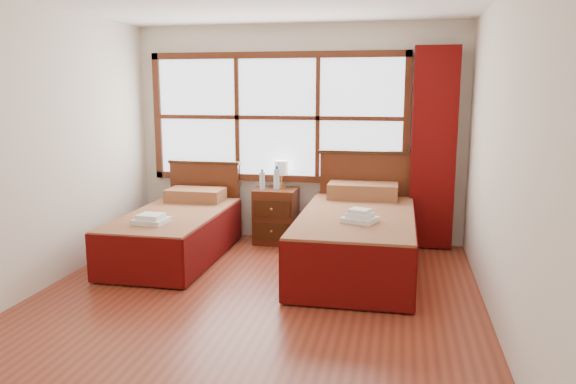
# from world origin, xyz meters

# --- Properties ---
(floor) EXTENTS (4.50, 4.50, 0.00)m
(floor) POSITION_xyz_m (0.00, 0.00, 0.00)
(floor) COLOR brown
(floor) RESTS_ON ground
(wall_back) EXTENTS (4.00, 0.00, 4.00)m
(wall_back) POSITION_xyz_m (0.00, 2.25, 1.30)
(wall_back) COLOR silver
(wall_back) RESTS_ON floor
(wall_left) EXTENTS (0.00, 4.50, 4.50)m
(wall_left) POSITION_xyz_m (-2.00, 0.00, 1.30)
(wall_left) COLOR silver
(wall_left) RESTS_ON floor
(wall_right) EXTENTS (0.00, 4.50, 4.50)m
(wall_right) POSITION_xyz_m (2.00, 0.00, 1.30)
(wall_right) COLOR silver
(wall_right) RESTS_ON floor
(window) EXTENTS (3.16, 0.06, 1.56)m
(window) POSITION_xyz_m (-0.25, 2.21, 1.50)
(window) COLOR white
(window) RESTS_ON wall_back
(curtain) EXTENTS (0.50, 0.16, 2.30)m
(curtain) POSITION_xyz_m (1.60, 2.11, 1.17)
(curtain) COLOR maroon
(curtain) RESTS_ON wall_back
(bed_left) EXTENTS (0.99, 2.01, 0.96)m
(bed_left) POSITION_xyz_m (-1.17, 1.20, 0.29)
(bed_left) COLOR #361C0B
(bed_left) RESTS_ON floor
(bed_right) EXTENTS (1.16, 2.24, 1.13)m
(bed_right) POSITION_xyz_m (0.82, 1.20, 0.34)
(bed_right) COLOR #361C0B
(bed_right) RESTS_ON floor
(nightstand) EXTENTS (0.50, 0.49, 0.66)m
(nightstand) POSITION_xyz_m (-0.22, 1.99, 0.33)
(nightstand) COLOR #522412
(nightstand) RESTS_ON floor
(towels_left) EXTENTS (0.34, 0.31, 0.10)m
(towels_left) POSITION_xyz_m (-1.21, 0.65, 0.55)
(towels_left) COLOR white
(towels_left) RESTS_ON bed_left
(towels_right) EXTENTS (0.37, 0.35, 0.13)m
(towels_right) POSITION_xyz_m (0.88, 0.74, 0.65)
(towels_right) COLOR white
(towels_right) RESTS_ON bed_right
(lamp) EXTENTS (0.17, 0.17, 0.33)m
(lamp) POSITION_xyz_m (-0.17, 2.07, 0.90)
(lamp) COLOR gold
(lamp) RESTS_ON nightstand
(bottle_near) EXTENTS (0.06, 0.06, 0.25)m
(bottle_near) POSITION_xyz_m (-0.37, 1.92, 0.77)
(bottle_near) COLOR #C2E0FA
(bottle_near) RESTS_ON nightstand
(bottle_far) EXTENTS (0.07, 0.07, 0.27)m
(bottle_far) POSITION_xyz_m (-0.21, 1.99, 0.79)
(bottle_far) COLOR #C2E0FA
(bottle_far) RESTS_ON nightstand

